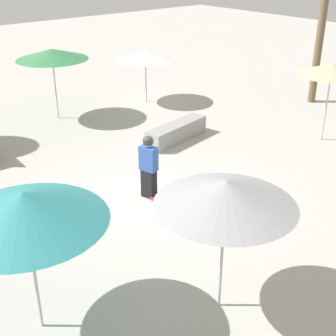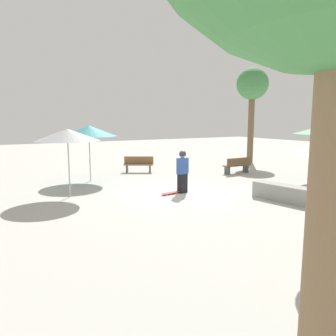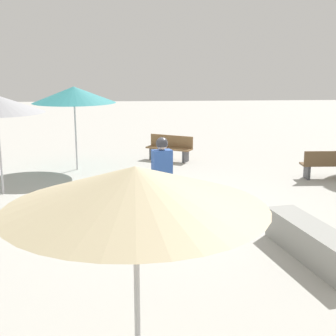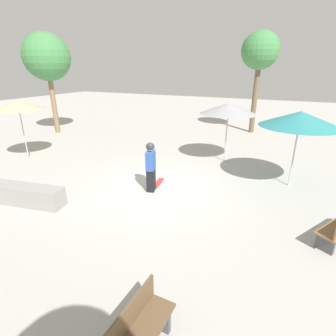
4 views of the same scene
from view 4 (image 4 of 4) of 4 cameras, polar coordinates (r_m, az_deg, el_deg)
The scene contains 9 objects.
ground_plane at distance 9.08m, azimuth -3.13°, elevation -4.38°, with size 60.00×60.00×0.00m, color #B2AFA8.
skater_main at distance 8.57m, azimuth -3.78°, elevation 0.58°, with size 0.36×0.49×1.67m.
skateboard at distance 9.35m, azimuth -2.13°, elevation -3.18°, with size 0.31×0.82×0.07m.
concrete_ledge at distance 9.07m, azimuth -28.72°, elevation -5.13°, with size 2.56×1.02×0.58m.
shade_umbrella_tan at distance 13.23m, azimuth -29.82°, elevation 11.68°, with size 2.15×2.15×2.54m.
shade_umbrella_teal at distance 9.58m, azimuth 26.83°, elevation 9.51°, with size 2.55×2.55×2.59m.
shade_umbrella_grey at distance 11.40m, azimuth 13.00°, elevation 12.52°, with size 2.36×2.36×2.53m.
palm_tree_left at distance 17.52m, azimuth 19.40°, elevation 22.67°, with size 2.18×2.18×5.93m.
palm_tree_far_back at distance 18.03m, azimuth -24.88°, elevation 20.95°, with size 2.69×2.69×5.83m.
Camera 4 is at (-3.93, 7.20, 3.88)m, focal length 28.00 mm.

